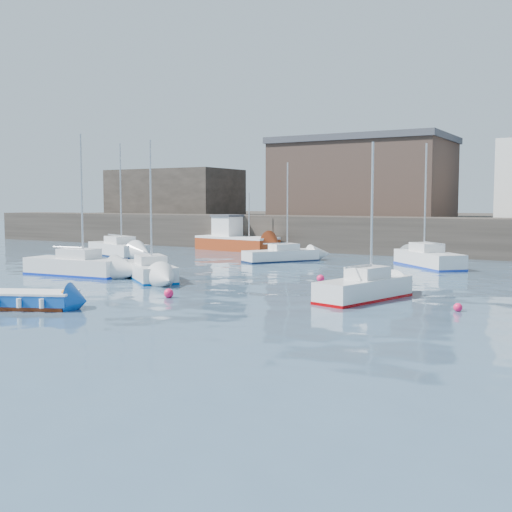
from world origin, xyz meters
The scene contains 16 objects.
water centered at (0.00, 0.00, 0.00)m, with size 220.00×220.00×0.00m, color #2D4760.
quay_wall centered at (0.00, 35.00, 1.50)m, with size 90.00×5.00×3.00m, color #28231E.
land_strip centered at (0.00, 53.00, 1.40)m, with size 90.00×32.00×2.80m, color #28231E.
warehouse centered at (-6.00, 43.00, 6.62)m, with size 16.40×10.40×7.60m.
bldg_west centered at (-28.00, 42.00, 5.30)m, with size 14.00×8.00×5.00m.
blue_dinghy centered at (-4.25, 1.21, 0.39)m, with size 3.97×2.89×0.70m.
fishing_boat centered at (-13.50, 31.54, 0.97)m, with size 7.91×4.06×5.00m.
sailboat_a centered at (-11.19, 10.46, 0.57)m, with size 6.34×2.41×8.09m.
sailboat_b centered at (-6.32, 11.21, 0.49)m, with size 5.77×5.14×7.57m.
sailboat_c centered at (6.57, 10.09, 0.52)m, with size 2.95×5.46×6.86m.
sailboat_e centered at (-18.24, 21.84, 0.57)m, with size 7.10×4.67×8.74m.
sailboat_f centered at (5.21, 25.49, 0.57)m, with size 5.72×5.86×8.07m.
sailboat_h centered at (-4.99, 24.18, 0.46)m, with size 4.44×5.55×7.04m.
buoy_near centered at (-1.22, 6.33, 0.00)m, with size 0.43×0.43×0.43m, color #FE1854.
buoy_mid centered at (10.78, 9.15, 0.00)m, with size 0.35×0.35×0.35m, color #FE1854.
buoy_far centered at (2.34, 14.83, 0.00)m, with size 0.41×0.41×0.41m, color #FE1854.
Camera 1 is at (16.36, -16.23, 4.29)m, focal length 45.00 mm.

